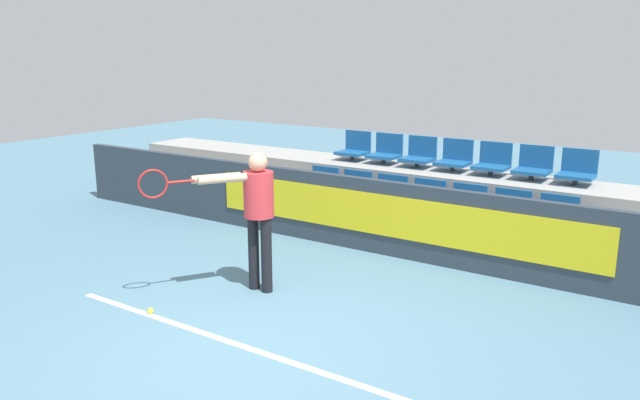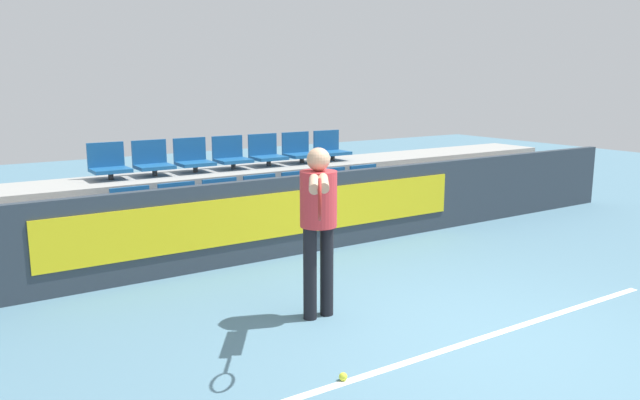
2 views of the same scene
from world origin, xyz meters
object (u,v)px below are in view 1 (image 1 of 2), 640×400
(stadium_chair_2, at_px, (389,195))
(stadium_chair_7, at_px, (354,148))
(stadium_chair_8, at_px, (386,151))
(stadium_chair_11, at_px, (493,162))
(stadium_chair_9, at_px, (419,155))
(stadium_chair_0, at_px, (321,185))
(tennis_ball, at_px, (150,311))
(stadium_chair_1, at_px, (354,190))
(stadium_chair_5, at_px, (510,212))
(stadium_chair_13, at_px, (577,170))
(stadium_chair_4, at_px, (466,206))
(stadium_chair_6, at_px, (556,219))
(stadium_chair_10, at_px, (455,158))
(stadium_chair_12, at_px, (533,166))
(tennis_player, at_px, (254,206))
(stadium_chair_3, at_px, (426,200))

(stadium_chair_2, height_order, stadium_chair_7, stadium_chair_7)
(stadium_chair_8, relative_size, stadium_chair_11, 1.00)
(stadium_chair_9, xyz_separation_m, stadium_chair_11, (1.21, 0.00, 0.00))
(stadium_chair_0, xyz_separation_m, tennis_ball, (0.38, -3.94, -0.63))
(stadium_chair_1, xyz_separation_m, stadium_chair_9, (0.61, 1.03, 0.47))
(stadium_chair_0, height_order, stadium_chair_1, same)
(stadium_chair_5, distance_m, stadium_chair_9, 2.15)
(stadium_chair_8, height_order, stadium_chair_13, same)
(stadium_chair_4, bearing_deg, stadium_chair_13, 40.42)
(stadium_chair_5, xyz_separation_m, stadium_chair_6, (0.61, 0.00, 0.00))
(stadium_chair_10, height_order, stadium_chair_12, same)
(stadium_chair_11, xyz_separation_m, tennis_player, (-1.52, -3.82, -0.09))
(stadium_chair_8, xyz_separation_m, tennis_ball, (-0.23, -4.98, -1.10))
(stadium_chair_1, relative_size, tennis_ball, 7.45)
(stadium_chair_7, bearing_deg, tennis_ball, -85.63)
(stadium_chair_7, relative_size, stadium_chair_8, 1.00)
(stadium_chair_13, relative_size, tennis_player, 0.30)
(stadium_chair_0, bearing_deg, stadium_chair_11, 23.06)
(stadium_chair_12, height_order, tennis_player, tennis_player)
(stadium_chair_5, distance_m, stadium_chair_8, 2.68)
(stadium_chair_3, xyz_separation_m, stadium_chair_4, (0.61, 0.00, 0.00))
(stadium_chair_13, xyz_separation_m, tennis_player, (-2.73, -3.82, -0.09))
(stadium_chair_6, xyz_separation_m, stadium_chair_9, (-2.43, 1.03, 0.47))
(stadium_chair_12, xyz_separation_m, tennis_player, (-2.13, -3.82, -0.09))
(stadium_chair_6, bearing_deg, stadium_chair_7, 164.15)
(stadium_chair_4, xyz_separation_m, stadium_chair_7, (-2.43, 1.03, 0.47))
(stadium_chair_2, distance_m, tennis_ball, 4.08)
(stadium_chair_13, relative_size, tennis_ball, 7.45)
(stadium_chair_4, relative_size, tennis_ball, 7.45)
(stadium_chair_0, height_order, stadium_chair_7, stadium_chair_7)
(stadium_chair_1, distance_m, tennis_player, 2.83)
(stadium_chair_2, bearing_deg, stadium_chair_9, 90.00)
(stadium_chair_10, distance_m, tennis_ball, 5.30)
(stadium_chair_0, relative_size, stadium_chair_2, 1.00)
(stadium_chair_3, relative_size, stadium_chair_4, 1.00)
(stadium_chair_9, distance_m, tennis_ball, 5.17)
(stadium_chair_8, bearing_deg, stadium_chair_11, 0.00)
(stadium_chair_1, bearing_deg, tennis_player, -83.83)
(stadium_chair_3, relative_size, stadium_chair_7, 1.00)
(stadium_chair_6, height_order, stadium_chair_10, stadium_chair_10)
(stadium_chair_5, bearing_deg, stadium_chair_6, 0.00)
(stadium_chair_4, height_order, stadium_chair_5, same)
(stadium_chair_4, bearing_deg, stadium_chair_3, 180.00)
(stadium_chair_0, distance_m, stadium_chair_9, 1.66)
(stadium_chair_1, distance_m, stadium_chair_11, 2.15)
(stadium_chair_10, relative_size, stadium_chair_11, 1.00)
(stadium_chair_0, xyz_separation_m, stadium_chair_4, (2.43, 0.00, 0.00))
(stadium_chair_3, xyz_separation_m, stadium_chair_6, (1.82, 0.00, 0.00))
(tennis_player, bearing_deg, stadium_chair_9, 118.07)
(stadium_chair_9, height_order, stadium_chair_10, same)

